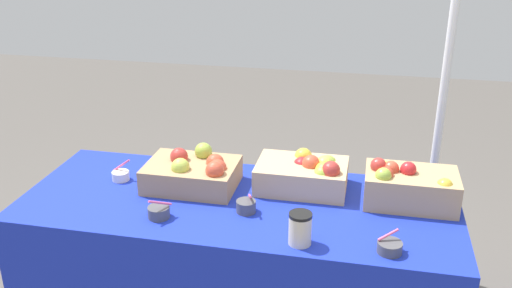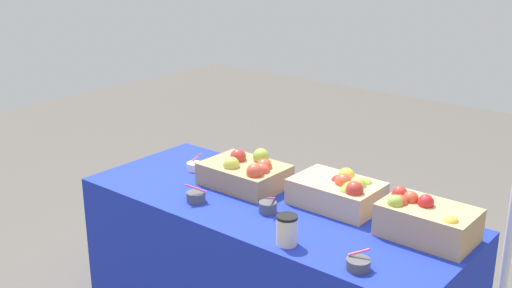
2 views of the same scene
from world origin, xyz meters
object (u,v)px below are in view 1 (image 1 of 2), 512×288
Objects in this scene: apple_crate_right at (194,172)px; sample_bowl_far at (159,212)px; sample_bowl_near at (246,206)px; tent_pole at (445,78)px; apple_crate_middle at (306,174)px; sample_bowl_mid at (121,175)px; coffee_cup at (300,229)px; apple_crate_left at (409,186)px; sample_bowl_extra at (390,247)px.

sample_bowl_far is at bearing -100.21° from apple_crate_right.
tent_pole reaches higher than sample_bowl_near.
sample_bowl_near is at bearing -128.75° from apple_crate_middle.
apple_crate_middle reaches higher than sample_bowl_mid.
sample_bowl_mid is 0.81× the size of coffee_cup.
apple_crate_left reaches higher than sample_bowl_extra.
sample_bowl_extra is at bearing -103.56° from tent_pole.
coffee_cup is at bearing -37.60° from sample_bowl_near.
sample_bowl_mid is 1.28m from sample_bowl_extra.
apple_crate_middle is at bearing 94.77° from coffee_cup.
tent_pole is (0.25, 1.03, 0.38)m from sample_bowl_extra.
apple_crate_right reaches higher than coffee_cup.
apple_crate_middle is at bearing 51.25° from sample_bowl_near.
tent_pole is (0.62, 0.57, 0.33)m from apple_crate_middle.
apple_crate_right is at bearing 147.23° from sample_bowl_near.
apple_crate_right reaches higher than sample_bowl_mid.
coffee_cup is at bearing -178.43° from sample_bowl_extra.
apple_crate_middle is at bearing 129.28° from sample_bowl_extra.
apple_crate_left reaches higher than apple_crate_right.
sample_bowl_far is at bearing -140.73° from tent_pole.
sample_bowl_far is (0.30, -0.30, 0.00)m from sample_bowl_mid.
sample_bowl_extra is (0.87, -0.37, -0.05)m from apple_crate_right.
tent_pole reaches higher than coffee_cup.
coffee_cup is at bearing -35.11° from apple_crate_right.
apple_crate_left is 0.95m from apple_crate_right.
coffee_cup reaches higher than sample_bowl_near.
sample_bowl_extra is at bearing -23.01° from apple_crate_right.
apple_crate_middle is 0.18× the size of tent_pole.
sample_bowl_far is (-0.05, -0.30, -0.04)m from apple_crate_right.
sample_bowl_near reaches higher than sample_bowl_extra.
sample_bowl_extra is (0.59, -0.19, -0.00)m from sample_bowl_near.
sample_bowl_near is (-0.66, -0.22, -0.05)m from apple_crate_left.
apple_crate_left is 1.31m from sample_bowl_mid.
apple_crate_middle is at bearing -137.21° from tent_pole.
sample_bowl_near is 0.73× the size of coffee_cup.
tent_pole is (0.83, 0.84, 0.37)m from sample_bowl_near.
apple_crate_middle is 0.46m from coffee_cup.
sample_bowl_near is at bearing -15.37° from sample_bowl_mid.
sample_bowl_mid is 0.42m from sample_bowl_far.
sample_bowl_near is 0.61m from sample_bowl_extra.
sample_bowl_extra is at bearing -17.62° from sample_bowl_near.
tent_pole is (0.58, 1.03, 0.34)m from coffee_cup.
apple_crate_middle is at bearing 9.45° from apple_crate_right.
apple_crate_left reaches higher than coffee_cup.
sample_bowl_near is at bearing -32.77° from apple_crate_right.
sample_bowl_mid reaches higher than sample_bowl_far.
apple_crate_middle is 4.29× the size of sample_bowl_extra.
apple_crate_left is 0.58m from coffee_cup.
apple_crate_left reaches higher than sample_bowl_mid.
sample_bowl_near is at bearing 162.38° from sample_bowl_extra.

